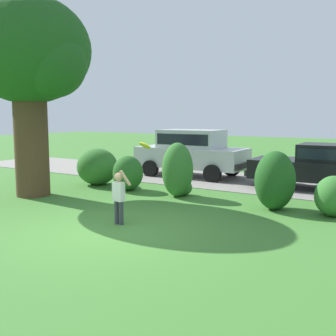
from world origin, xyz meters
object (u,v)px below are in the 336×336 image
Objects in this scene: parked_sedan at (319,165)px; frisbee at (145,146)px; child_thrower at (119,194)px; oak_tree_large at (32,58)px; parked_suv at (191,150)px.

parked_sedan is 14.73× the size of frisbee.
parked_sedan is 3.49× the size of child_thrower.
frisbee is (4.82, -0.87, -2.40)m from oak_tree_large.
parked_suv is 15.56× the size of frisbee.
oak_tree_large reaches higher than frisbee.
parked_sedan is at bearing 67.75° from child_thrower.
child_thrower is (4.40, -1.32, -3.50)m from oak_tree_large.
parked_suv reaches higher than parked_sedan.
parked_suv is 7.75m from child_thrower.
parked_sedan is at bearing 69.55° from frisbee.
frisbee reaches higher than parked_sedan.
oak_tree_large reaches higher than parked_sedan.
parked_suv is at bearing 175.38° from parked_sedan.
oak_tree_large is at bearing -109.34° from parked_suv.
parked_suv is (-5.12, 0.41, 0.23)m from parked_sedan.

